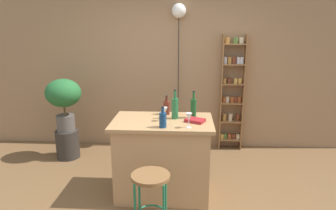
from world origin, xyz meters
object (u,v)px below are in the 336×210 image
Objects in this scene: bottle_wine_red at (175,108)px; spice_shelf at (232,92)px; bottle_vinegar at (167,107)px; wine_glass_center at (164,111)px; wine_glass_left at (189,117)px; bottle_spirits_clear at (193,108)px; plant_stool at (68,144)px; potted_plant at (64,97)px; bottle_sauce_amber at (163,120)px; pendant_globe_light at (179,13)px; bar_stool at (151,188)px; cookbook at (195,120)px.

spice_shelf is at bearing 58.26° from bottle_wine_red.
bottle_vinegar is 1.47× the size of wine_glass_center.
bottle_wine_red reaches higher than wine_glass_left.
plant_stool is at bearing 156.39° from bottle_spirits_clear.
potted_plant is 4.93× the size of wine_glass_center.
potted_plant is at bearing 142.57° from bottle_sauce_amber.
spice_shelf is at bearing 60.39° from bottle_sauce_amber.
wine_glass_left is at bearing -84.84° from pendant_globe_light.
bar_stool is 1.88× the size of bottle_spirits_clear.
spice_shelf is at bearing 64.46° from bottle_spirits_clear.
spice_shelf is at bearing 11.68° from potted_plant.
spice_shelf is 5.40× the size of bottle_wine_red.
potted_plant is 2.19m from pendant_globe_light.
pendant_globe_light is at bearing 85.02° from bottle_vinegar.
bottle_sauce_amber is 1.12× the size of cookbook.
bottle_sauce_amber is 1.43× the size of wine_glass_left.
bottle_spirits_clear reaches higher than cookbook.
potted_plant is 2.00m from bottle_sauce_amber.
spice_shelf is 0.80× the size of pendant_globe_light.
bottle_wine_red is 0.15× the size of pendant_globe_light.
bottle_sauce_amber is 0.51m from bottle_vinegar.
wine_glass_center is (-0.28, 0.22, 0.00)m from wine_glass_left.
wine_glass_center is at bearing -31.77° from plant_stool.
pendant_globe_light is (-0.23, 1.57, 1.25)m from cookbook.
wine_glass_center is at bearing -138.63° from bottle_wine_red.
spice_shelf is at bearing -2.59° from pendant_globe_light.
bottle_sauce_amber is at bearing -132.02° from bottle_spirits_clear.
spice_shelf is (1.08, 2.23, 0.49)m from bar_stool.
potted_plant is at bearing 178.26° from cookbook.
bottle_wine_red is at bearing -90.00° from pendant_globe_light.
potted_plant reaches higher than wine_glass_left.
pendant_globe_light is at bearing 177.41° from spice_shelf.
bottle_sauce_amber is (0.08, 0.48, 0.56)m from bar_stool.
pendant_globe_light is (0.11, 1.28, 1.18)m from bottle_vinegar.
spice_shelf is at bearing 51.52° from bottle_vinegar.
potted_plant is 3.44× the size of bottle_sauce_amber.
bottle_spirits_clear reaches higher than bottle_sauce_amber.
pendant_globe_light is at bearing 123.93° from cookbook.
bottle_wine_red reaches higher than cookbook.
bottle_vinegar is at bearing 88.76° from wine_glass_center.
bar_stool is at bearing -104.03° from bottle_wine_red.
bottle_vinegar is 0.21m from bottle_wine_red.
potted_plant is 1.75m from bottle_vinegar.
cookbook is 0.09× the size of pendant_globe_light.
potted_plant is 3.85× the size of cookbook.
plant_stool is 1.34× the size of bottle_spirits_clear.
cookbook reaches higher than bar_stool.
spice_shelf reaches higher than potted_plant.
bottle_wine_red is at bearing -27.30° from plant_stool.
bottle_wine_red is (-0.88, -1.42, 0.11)m from spice_shelf.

